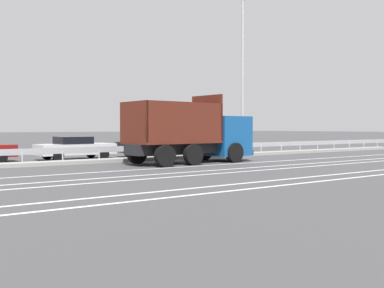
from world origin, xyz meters
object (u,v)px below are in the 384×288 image
(street_lamp_1, at_px, (244,70))
(parked_car_5, at_px, (154,145))
(median_road_sign, at_px, (212,136))
(parked_car_4, at_px, (75,148))
(dump_truck, at_px, (202,138))

(street_lamp_1, height_order, parked_car_5, street_lamp_1)
(street_lamp_1, distance_m, parked_car_5, 7.62)
(median_road_sign, height_order, parked_car_5, median_road_sign)
(median_road_sign, xyz_separation_m, street_lamp_1, (2.62, -0.05, 4.32))
(street_lamp_1, bearing_deg, parked_car_5, 150.54)
(parked_car_4, bearing_deg, parked_car_5, 87.72)
(street_lamp_1, relative_size, parked_car_4, 2.35)
(parked_car_5, bearing_deg, street_lamp_1, -118.58)
(dump_truck, bearing_deg, parked_car_4, -143.31)
(dump_truck, distance_m, parked_car_5, 5.73)
(dump_truck, height_order, parked_car_5, dump_truck)
(street_lamp_1, xyz_separation_m, parked_car_5, (-5.10, 2.88, -4.88))
(dump_truck, xyz_separation_m, parked_car_4, (-4.81, 5.77, -0.59))
(median_road_sign, bearing_deg, dump_truck, -135.24)
(parked_car_4, height_order, parked_car_5, parked_car_5)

